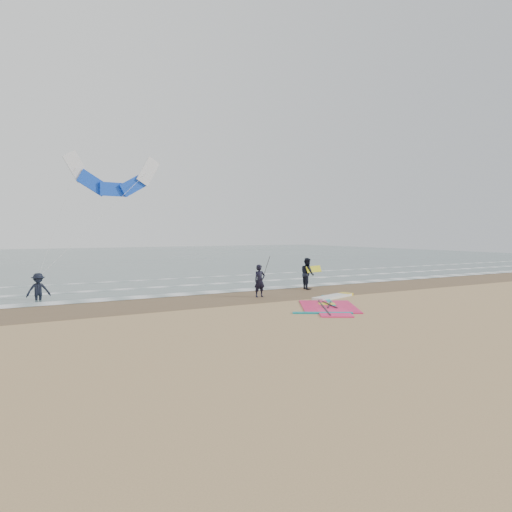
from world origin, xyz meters
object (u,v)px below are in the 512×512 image
person_walking (307,273)px  windsurf_rig (331,304)px  person_standing (260,281)px  person_wading (38,283)px  surf_kite (114,179)px

person_walking → windsurf_rig: bearing=167.4°
windsurf_rig → person_walking: bearing=65.6°
windsurf_rig → person_standing: (-1.76, 3.76, 0.82)m
windsurf_rig → person_wading: person_wading is taller
windsurf_rig → person_wading: (-12.05, 8.05, 0.83)m
windsurf_rig → surf_kite: surf_kite is taller
person_standing → person_wading: size_ratio=0.99×
person_standing → person_wading: (-10.29, 4.29, 0.01)m
person_walking → person_standing: bearing=122.0°
person_standing → person_wading: bearing=156.7°
person_walking → person_wading: 14.71m
person_wading → surf_kite: bearing=37.4°
windsurf_rig → surf_kite: bearing=121.8°
person_walking → surf_kite: bearing=67.5°
surf_kite → person_walking: bearing=-34.3°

